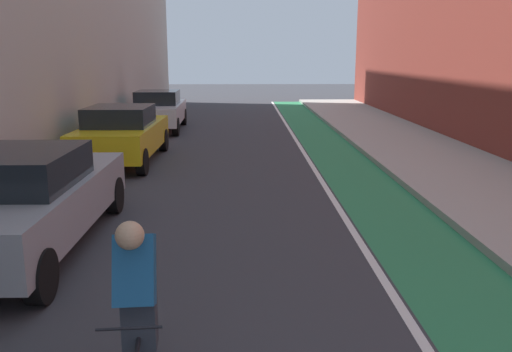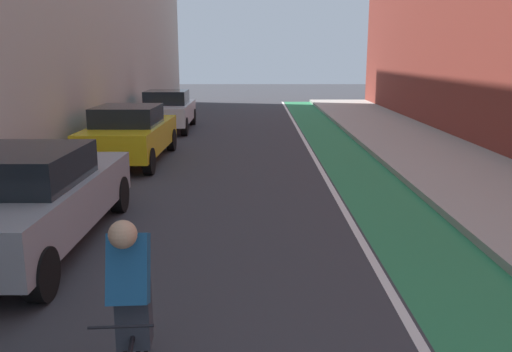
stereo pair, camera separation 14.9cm
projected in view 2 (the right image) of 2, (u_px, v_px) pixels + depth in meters
The scene contains 8 objects.
ground_plane at pixel (230, 177), 12.65m from camera, with size 84.27×84.27×0.00m, color #38383D.
bike_lane_paint at pixel (346, 161), 14.61m from camera, with size 1.60×38.30×0.00m, color #2D8451.
lane_divider_stripe at pixel (314, 161), 14.61m from camera, with size 0.12×38.30×0.00m, color white.
sidewalk_right at pixel (438, 158), 14.61m from camera, with size 3.46×38.30×0.14m, color #A8A59E.
parked_sedan_silver at pixel (23, 197), 7.85m from camera, with size 2.00×4.79×1.53m.
parked_sedan_yellow_cab at pixel (127, 133), 14.36m from camera, with size 1.89×4.49×1.53m.
parked_sedan_white at pixel (165, 110), 20.52m from camera, with size 1.90×4.31×1.53m.
cyclist_mid at pixel (129, 309), 4.35m from camera, with size 0.48×1.74×1.62m.
Camera 2 is at (0.55, 2.82, 2.84)m, focal length 37.34 mm.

